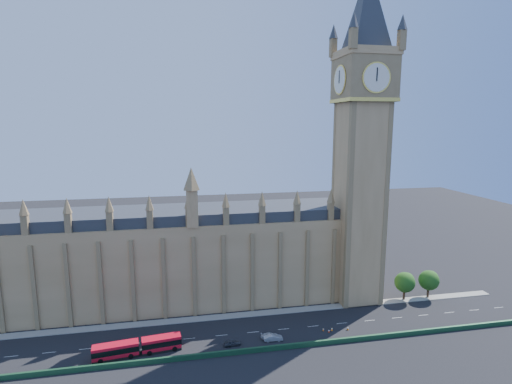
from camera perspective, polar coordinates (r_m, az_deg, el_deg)
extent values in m
plane|color=black|center=(106.71, -2.68, -19.57)|extent=(400.00, 400.00, 0.00)
cube|color=#A17E4D|center=(121.42, -16.23, -9.75)|extent=(120.00, 20.00, 25.00)
cube|color=#2D3035|center=(117.58, -16.55, -3.30)|extent=(120.00, 18.00, 3.00)
cube|color=#A17E4D|center=(120.04, 14.44, -1.72)|extent=(12.00, 12.00, 58.00)
cube|color=olive|center=(118.34, 15.19, 15.13)|extent=(14.00, 14.00, 12.00)
cylinder|color=silver|center=(111.97, 16.85, 15.38)|extent=(7.20, 0.30, 7.20)
cube|color=#A17E4D|center=(119.23, 15.35, 18.48)|extent=(14.50, 14.50, 2.00)
cube|color=#1E4C2D|center=(98.73, -1.87, -21.79)|extent=(160.00, 0.60, 1.20)
cube|color=gray|center=(114.97, -3.40, -17.24)|extent=(160.00, 3.00, 0.16)
cylinder|color=#382619|center=(131.11, 20.39, -13.42)|extent=(0.70, 0.70, 4.00)
sphere|color=#144612|center=(129.81, 20.48, -11.99)|extent=(6.00, 6.00, 6.00)
sphere|color=#144612|center=(130.23, 20.74, -11.65)|extent=(4.38, 4.38, 4.38)
cylinder|color=#382619|center=(135.26, 23.36, -12.88)|extent=(0.70, 0.70, 4.00)
sphere|color=#144612|center=(134.00, 23.47, -11.50)|extent=(6.00, 6.00, 6.00)
sphere|color=#144612|center=(134.45, 23.70, -11.17)|extent=(4.38, 4.38, 4.38)
cube|color=red|center=(101.81, -19.41, -20.63)|extent=(10.26, 3.96, 3.33)
cube|color=red|center=(101.84, -13.35, -20.31)|extent=(9.15, 3.83, 3.33)
cube|color=black|center=(101.61, -19.42, -20.44)|extent=(10.31, 4.02, 1.27)
cube|color=black|center=(101.64, -13.36, -20.11)|extent=(9.21, 3.88, 1.27)
cylinder|color=black|center=(101.78, -16.54, -20.59)|extent=(1.18, 2.75, 2.66)
cylinder|color=black|center=(101.37, -21.33, -21.62)|extent=(1.14, 0.46, 1.11)
cylinder|color=black|center=(103.76, -21.24, -20.84)|extent=(1.14, 0.46, 1.11)
cylinder|color=black|center=(101.07, -17.44, -21.49)|extent=(1.14, 0.46, 1.11)
cylinder|color=black|center=(103.47, -17.46, -20.70)|extent=(1.14, 0.46, 1.11)
cylinder|color=black|center=(101.09, -14.97, -21.35)|extent=(1.14, 0.46, 1.11)
cylinder|color=black|center=(103.49, -15.06, -20.57)|extent=(1.14, 0.46, 1.11)
cylinder|color=black|center=(101.40, -11.54, -21.11)|extent=(1.14, 0.46, 1.11)
cylinder|color=black|center=(103.78, -11.72, -20.34)|extent=(1.14, 0.46, 1.11)
imported|color=#3D3F45|center=(101.75, -3.43, -20.71)|extent=(4.08, 1.81, 1.37)
imported|color=#969A9D|center=(103.54, 2.47, -20.07)|extent=(4.70, 1.83, 1.53)
imported|color=silver|center=(104.51, 2.02, -19.84)|extent=(4.45, 1.83, 1.29)
cube|color=black|center=(109.21, 9.59, -18.96)|extent=(0.51, 0.51, 0.04)
cone|color=#E45B0C|center=(109.05, 9.60, -18.80)|extent=(0.56, 0.56, 0.72)
cylinder|color=white|center=(109.00, 9.60, -18.75)|extent=(0.35, 0.35, 0.12)
cube|color=black|center=(110.79, 12.98, -18.63)|extent=(0.45, 0.45, 0.04)
cone|color=orange|center=(110.62, 12.99, -18.47)|extent=(0.50, 0.50, 0.76)
cylinder|color=white|center=(110.57, 12.99, -18.42)|extent=(0.37, 0.37, 0.13)
cube|color=black|center=(108.77, 10.37, -19.11)|extent=(0.46, 0.46, 0.04)
cone|color=red|center=(108.60, 10.38, -18.95)|extent=(0.51, 0.51, 0.72)
cylinder|color=white|center=(108.56, 10.38, -18.90)|extent=(0.35, 0.35, 0.12)
cube|color=black|center=(109.70, 10.79, -18.85)|extent=(0.61, 0.61, 0.05)
cone|color=orange|center=(109.52, 10.80, -18.68)|extent=(0.67, 0.67, 0.80)
cylinder|color=white|center=(109.47, 10.80, -18.63)|extent=(0.39, 0.39, 0.14)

